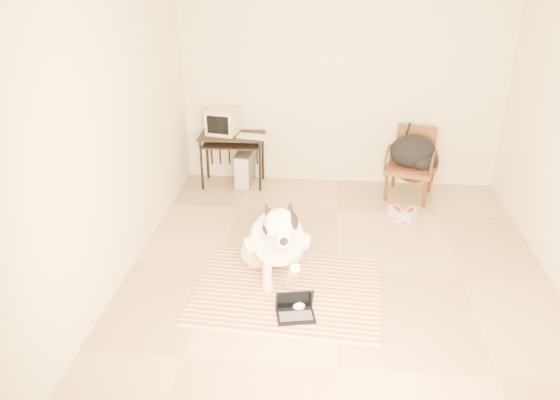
# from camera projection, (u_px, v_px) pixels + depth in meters

# --- Properties ---
(floor) EXTENTS (4.50, 4.50, 0.00)m
(floor) POSITION_uv_depth(u_px,v_px,m) (337.00, 271.00, 5.25)
(floor) COLOR tan
(floor) RESTS_ON ground
(wall_back) EXTENTS (4.50, 0.00, 4.50)m
(wall_back) POSITION_uv_depth(u_px,v_px,m) (342.00, 79.00, 6.70)
(wall_back) COLOR beige
(wall_back) RESTS_ON floor
(wall_front) EXTENTS (4.50, 0.00, 4.50)m
(wall_front) POSITION_uv_depth(u_px,v_px,m) (349.00, 287.00, 2.65)
(wall_front) COLOR beige
(wall_front) RESTS_ON floor
(wall_left) EXTENTS (0.00, 4.50, 4.50)m
(wall_left) POSITION_uv_depth(u_px,v_px,m) (118.00, 131.00, 4.85)
(wall_left) COLOR beige
(wall_left) RESTS_ON floor
(rug) EXTENTS (1.74, 1.38, 0.02)m
(rug) POSITION_uv_depth(u_px,v_px,m) (288.00, 290.00, 4.95)
(rug) COLOR orange
(rug) RESTS_ON floor
(dog) EXTENTS (0.67, 1.21, 0.93)m
(dog) POSITION_uv_depth(u_px,v_px,m) (275.00, 242.00, 5.02)
(dog) COLOR white
(dog) RESTS_ON rug
(laptop) EXTENTS (0.36, 0.29, 0.22)m
(laptop) POSITION_uv_depth(u_px,v_px,m) (295.00, 309.00, 4.59)
(laptop) COLOR black
(laptop) RESTS_ON rug
(computer_desk) EXTENTS (0.82, 0.47, 0.68)m
(computer_desk) POSITION_uv_depth(u_px,v_px,m) (232.00, 142.00, 6.90)
(computer_desk) COLOR black
(computer_desk) RESTS_ON floor
(crt_monitor) EXTENTS (0.41, 0.40, 0.32)m
(crt_monitor) POSITION_uv_depth(u_px,v_px,m) (223.00, 121.00, 6.86)
(crt_monitor) COLOR beige
(crt_monitor) RESTS_ON computer_desk
(desk_keyboard) EXTENTS (0.44, 0.23, 0.03)m
(desk_keyboard) POSITION_uv_depth(u_px,v_px,m) (254.00, 137.00, 6.76)
(desk_keyboard) COLOR beige
(desk_keyboard) RESTS_ON computer_desk
(pc_tower) EXTENTS (0.22, 0.47, 0.43)m
(pc_tower) POSITION_uv_depth(u_px,v_px,m) (245.00, 168.00, 7.08)
(pc_tower) COLOR #4A4A4C
(pc_tower) RESTS_ON floor
(rattan_chair) EXTENTS (0.69, 0.68, 0.85)m
(rattan_chair) POSITION_uv_depth(u_px,v_px,m) (411.00, 163.00, 6.68)
(rattan_chair) COLOR brown
(rattan_chair) RESTS_ON floor
(backpack) EXTENTS (0.57, 0.46, 0.41)m
(backpack) POSITION_uv_depth(u_px,v_px,m) (415.00, 153.00, 6.55)
(backpack) COLOR black
(backpack) RESTS_ON rattan_chair
(sneaker_left) EXTENTS (0.21, 0.31, 0.10)m
(sneaker_left) POSITION_uv_depth(u_px,v_px,m) (397.00, 213.00, 6.28)
(sneaker_left) COLOR white
(sneaker_left) RESTS_ON floor
(sneaker_right) EXTENTS (0.22, 0.30, 0.10)m
(sneaker_right) POSITION_uv_depth(u_px,v_px,m) (410.00, 214.00, 6.26)
(sneaker_right) COLOR white
(sneaker_right) RESTS_ON floor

